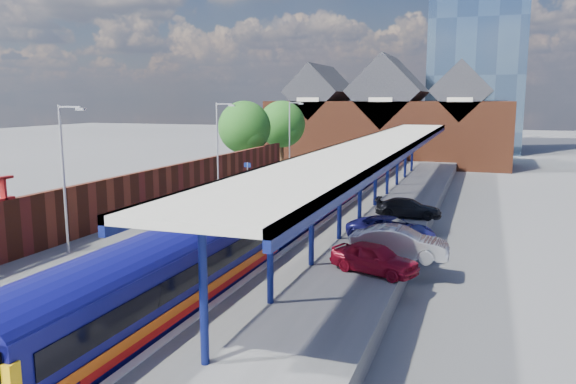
% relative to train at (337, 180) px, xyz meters
% --- Properties ---
extents(ground, '(240.00, 240.00, 0.00)m').
position_rel_train_xyz_m(ground, '(-1.49, 3.76, -2.12)').
color(ground, '#5B5B5E').
rests_on(ground, ground).
extents(ballast_bed, '(6.00, 76.00, 0.06)m').
position_rel_train_xyz_m(ballast_bed, '(-1.49, -6.24, -2.09)').
color(ballast_bed, '#473D33').
rests_on(ballast_bed, ground).
extents(rails, '(4.51, 76.00, 0.14)m').
position_rel_train_xyz_m(rails, '(-1.49, -6.24, -2.00)').
color(rails, slate).
rests_on(rails, ground).
extents(left_platform, '(5.00, 76.00, 1.00)m').
position_rel_train_xyz_m(left_platform, '(-6.99, -6.24, -1.62)').
color(left_platform, '#565659').
rests_on(left_platform, ground).
extents(right_platform, '(6.00, 76.00, 1.00)m').
position_rel_train_xyz_m(right_platform, '(4.51, -6.24, -1.62)').
color(right_platform, '#565659').
rests_on(right_platform, ground).
extents(coping_left, '(0.30, 76.00, 0.05)m').
position_rel_train_xyz_m(coping_left, '(-4.64, -6.24, -1.10)').
color(coping_left, silver).
rests_on(coping_left, left_platform).
extents(coping_right, '(0.30, 76.00, 0.05)m').
position_rel_train_xyz_m(coping_right, '(1.66, -6.24, -1.10)').
color(coping_right, silver).
rests_on(coping_right, right_platform).
extents(yellow_line, '(0.14, 76.00, 0.01)m').
position_rel_train_xyz_m(yellow_line, '(-5.24, -6.24, -1.12)').
color(yellow_line, yellow).
rests_on(yellow_line, left_platform).
extents(train, '(2.92, 65.92, 3.45)m').
position_rel_train_xyz_m(train, '(0.00, 0.00, 0.00)').
color(train, '#0D0D5B').
rests_on(train, ground).
extents(canopy, '(4.50, 52.00, 4.48)m').
position_rel_train_xyz_m(canopy, '(3.99, -4.29, 3.13)').
color(canopy, '#0E1653').
rests_on(canopy, right_platform).
extents(lamp_post_b, '(1.48, 0.18, 7.00)m').
position_rel_train_xyz_m(lamp_post_b, '(-7.86, -20.24, 2.87)').
color(lamp_post_b, '#A5A8AA').
rests_on(lamp_post_b, left_platform).
extents(lamp_post_c, '(1.48, 0.18, 7.00)m').
position_rel_train_xyz_m(lamp_post_c, '(-7.86, -4.24, 2.87)').
color(lamp_post_c, '#A5A8AA').
rests_on(lamp_post_c, left_platform).
extents(lamp_post_d, '(1.48, 0.18, 7.00)m').
position_rel_train_xyz_m(lamp_post_d, '(-7.86, 11.76, 2.87)').
color(lamp_post_d, '#A5A8AA').
rests_on(lamp_post_d, left_platform).
extents(platform_sign, '(0.55, 0.08, 2.50)m').
position_rel_train_xyz_m(platform_sign, '(-6.49, -2.24, 0.57)').
color(platform_sign, '#A5A8AA').
rests_on(platform_sign, left_platform).
extents(brick_wall, '(0.35, 50.00, 3.86)m').
position_rel_train_xyz_m(brick_wall, '(-9.59, -12.71, 0.33)').
color(brick_wall, '#5C2A18').
rests_on(brick_wall, left_platform).
extents(station_building, '(30.00, 12.12, 13.78)m').
position_rel_train_xyz_m(station_building, '(-1.49, 31.76, 3.33)').
color(station_building, '#5C2A18').
rests_on(station_building, ground).
extents(glass_tower, '(14.20, 14.20, 40.30)m').
position_rel_train_xyz_m(glass_tower, '(8.51, 53.76, 18.08)').
color(glass_tower, '#445B75').
rests_on(glass_tower, ground).
extents(tree_near, '(5.20, 5.20, 8.10)m').
position_rel_train_xyz_m(tree_near, '(-11.84, 9.66, 3.23)').
color(tree_near, '#382314').
rests_on(tree_near, ground).
extents(tree_far, '(5.20, 5.20, 8.10)m').
position_rel_train_xyz_m(tree_far, '(-10.84, 17.66, 3.23)').
color(tree_far, '#382314').
rests_on(tree_far, ground).
extents(parked_car_red, '(4.10, 2.76, 1.30)m').
position_rel_train_xyz_m(parked_car_red, '(6.36, -18.49, -0.47)').
color(parked_car_red, maroon).
rests_on(parked_car_red, right_platform).
extents(parked_car_silver, '(4.52, 1.66, 1.48)m').
position_rel_train_xyz_m(parked_car_silver, '(7.01, -15.98, -0.38)').
color(parked_car_silver, '#BCBCC1').
rests_on(parked_car_silver, right_platform).
extents(parked_car_dark, '(4.04, 1.68, 1.17)m').
position_rel_train_xyz_m(parked_car_dark, '(6.21, -6.54, -0.54)').
color(parked_car_dark, black).
rests_on(parked_car_dark, right_platform).
extents(parked_car_blue, '(4.83, 2.90, 1.25)m').
position_rel_train_xyz_m(parked_car_blue, '(6.17, -12.88, -0.49)').
color(parked_car_blue, navy).
rests_on(parked_car_blue, right_platform).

